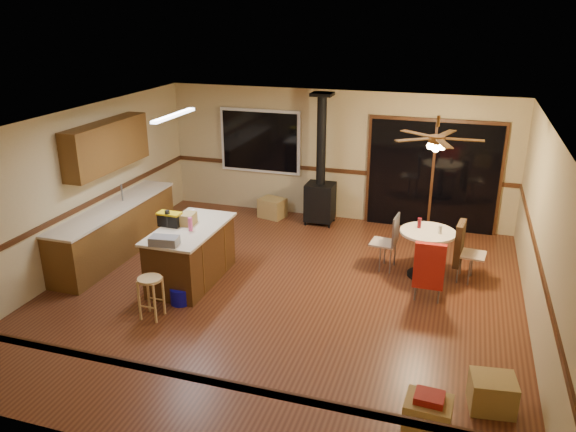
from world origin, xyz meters
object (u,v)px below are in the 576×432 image
at_px(dining_table, 427,246).
at_px(chair_near, 429,266).
at_px(blue_bucket, 181,296).
at_px(chair_right, 461,244).
at_px(kitchen_island, 191,254).
at_px(toolbox_grey, 164,241).
at_px(bar_stool, 151,298).
at_px(chair_left, 390,236).
at_px(wood_stove, 320,189).
at_px(toolbox_black, 170,220).
at_px(box_corner_a, 428,415).
at_px(box_under_window, 272,208).
at_px(box_corner_b, 492,393).

bearing_deg(dining_table, chair_near, -83.48).
xyz_separation_m(blue_bucket, chair_right, (3.85, 2.07, 0.47)).
xyz_separation_m(kitchen_island, toolbox_grey, (-0.03, -0.72, 0.51)).
bearing_deg(bar_stool, chair_left, 41.12).
height_order(wood_stove, toolbox_black, wood_stove).
bearing_deg(chair_near, kitchen_island, -173.98).
distance_m(chair_near, box_corner_a, 2.76).
distance_m(chair_left, box_under_window, 3.19).
bearing_deg(wood_stove, dining_table, -38.96).
relative_size(wood_stove, chair_near, 3.60).
xyz_separation_m(chair_near, chair_right, (0.42, 0.95, 0.00)).
xyz_separation_m(bar_stool, chair_right, (4.04, 2.54, 0.29)).
bearing_deg(box_under_window, box_corner_a, -56.83).
bearing_deg(box_corner_b, bar_stool, 172.54).
height_order(toolbox_grey, box_under_window, toolbox_grey).
bearing_deg(toolbox_black, box_corner_a, -29.14).
height_order(toolbox_grey, chair_left, toolbox_grey).
relative_size(chair_near, box_corner_b, 1.49).
height_order(toolbox_black, box_under_window, toolbox_black).
bearing_deg(box_corner_b, dining_table, 107.39).
relative_size(toolbox_black, box_corner_a, 0.73).
relative_size(toolbox_black, chair_near, 0.49).
height_order(kitchen_island, toolbox_black, toolbox_black).
bearing_deg(chair_left, chair_near, -54.43).
bearing_deg(wood_stove, bar_stool, -107.18).
height_order(wood_stove, chair_left, wood_stove).
distance_m(chair_right, box_corner_b, 3.18).
height_order(blue_bucket, chair_near, chair_near).
xyz_separation_m(toolbox_grey, dining_table, (3.54, 1.98, -0.43)).
distance_m(toolbox_black, dining_table, 4.07).
bearing_deg(chair_left, chair_right, -0.94).
bearing_deg(box_under_window, dining_table, -29.60).
bearing_deg(kitchen_island, toolbox_grey, -92.17).
bearing_deg(box_under_window, wood_stove, -2.79).
xyz_separation_m(toolbox_black, dining_table, (3.83, 1.29, -0.46)).
bearing_deg(bar_stool, dining_table, 34.99).
xyz_separation_m(toolbox_grey, chair_left, (2.94, 2.07, -0.37)).
xyz_separation_m(chair_near, box_corner_a, (0.22, -2.72, -0.42)).
bearing_deg(box_corner_a, blue_bucket, 156.30).
distance_m(wood_stove, chair_near, 3.53).
relative_size(bar_stool, box_corner_a, 1.30).
height_order(kitchen_island, toolbox_grey, toolbox_grey).
height_order(blue_bucket, box_under_window, box_under_window).
relative_size(toolbox_grey, chair_left, 0.78).
bearing_deg(box_corner_b, toolbox_grey, 166.61).
bearing_deg(toolbox_black, dining_table, 18.58).
height_order(chair_near, box_corner_b, chair_near).
height_order(chair_near, box_corner_a, chair_near).
xyz_separation_m(box_under_window, box_corner_a, (3.55, -5.44, -0.02)).
height_order(toolbox_grey, blue_bucket, toolbox_grey).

